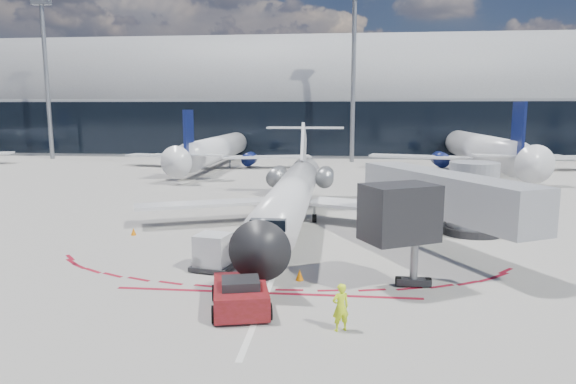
# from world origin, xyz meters

# --- Properties ---
(ground) EXTENTS (260.00, 260.00, 0.00)m
(ground) POSITION_xyz_m (0.00, 0.00, 0.00)
(ground) COLOR slate
(ground) RESTS_ON ground
(apron_centerline) EXTENTS (0.25, 40.00, 0.01)m
(apron_centerline) POSITION_xyz_m (0.00, 2.00, 0.01)
(apron_centerline) COLOR silver
(apron_centerline) RESTS_ON ground
(apron_stop_bar) EXTENTS (14.00, 0.25, 0.01)m
(apron_stop_bar) POSITION_xyz_m (0.00, -11.50, 0.01)
(apron_stop_bar) COLOR maroon
(apron_stop_bar) RESTS_ON ground
(terminal_building) EXTENTS (150.00, 24.15, 24.00)m
(terminal_building) POSITION_xyz_m (0.00, 64.97, 8.52)
(terminal_building) COLOR gray
(terminal_building) RESTS_ON ground
(jet_bridge) EXTENTS (10.03, 15.20, 4.90)m
(jet_bridge) POSITION_xyz_m (9.79, -3.01, 3.01)
(jet_bridge) COLOR gray
(jet_bridge) RESTS_ON ground
(light_mast_west) EXTENTS (0.70, 0.70, 25.00)m
(light_mast_west) POSITION_xyz_m (-45.00, 48.00, 12.50)
(light_mast_west) COLOR gray
(light_mast_west) RESTS_ON ground
(light_mast_centre) EXTENTS (0.70, 0.70, 25.00)m
(light_mast_centre) POSITION_xyz_m (5.00, 48.00, 12.50)
(light_mast_centre) COLOR gray
(light_mast_centre) RESTS_ON ground
(regional_jet) EXTENTS (23.03, 28.40, 7.11)m
(regional_jet) POSITION_xyz_m (-0.09, 2.14, 2.38)
(regional_jet) COLOR silver
(regional_jet) RESTS_ON ground
(pushback_tug) EXTENTS (3.03, 5.66, 1.44)m
(pushback_tug) POSITION_xyz_m (-0.80, -13.54, 0.64)
(pushback_tug) COLOR #59110C
(pushback_tug) RESTS_ON ground
(ramp_worker) EXTENTS (0.80, 0.69, 1.86)m
(ramp_worker) POSITION_xyz_m (3.33, -15.16, 0.93)
(ramp_worker) COLOR #DBFF1A
(ramp_worker) RESTS_ON ground
(uld_container) EXTENTS (2.34, 2.10, 1.91)m
(uld_container) POSITION_xyz_m (-3.24, -8.43, 0.95)
(uld_container) COLOR black
(uld_container) RESTS_ON ground
(safety_cone_left) EXTENTS (0.36, 0.36, 0.50)m
(safety_cone_left) POSITION_xyz_m (-10.33, -1.64, 0.25)
(safety_cone_left) COLOR orange
(safety_cone_left) RESTS_ON ground
(safety_cone_right) EXTENTS (0.39, 0.39, 0.54)m
(safety_cone_right) POSITION_xyz_m (1.34, -9.57, 0.27)
(safety_cone_right) COLOR orange
(safety_cone_right) RESTS_ON ground
(bg_airliner_1) EXTENTS (31.64, 33.50, 10.24)m
(bg_airliner_1) POSITION_xyz_m (-14.41, 38.46, 5.12)
(bg_airliner_1) COLOR silver
(bg_airliner_1) RESTS_ON ground
(bg_airliner_2) EXTENTS (35.01, 37.07, 11.33)m
(bg_airliner_2) POSITION_xyz_m (22.25, 39.25, 5.66)
(bg_airliner_2) COLOR silver
(bg_airliner_2) RESTS_ON ground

